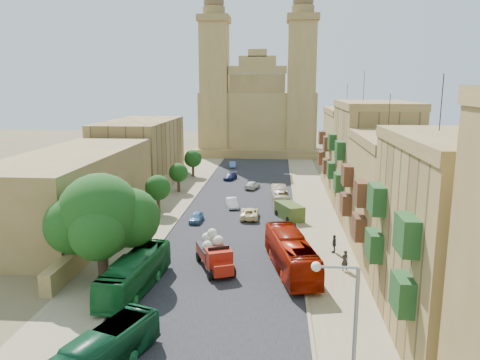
% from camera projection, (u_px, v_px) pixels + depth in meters
% --- Properties ---
extents(ground, '(260.00, 260.00, 0.00)m').
position_uv_depth(ground, '(211.00, 305.00, 33.99)').
color(ground, brown).
extents(road_surface, '(14.00, 140.00, 0.01)m').
position_uv_depth(road_surface, '(242.00, 203.00, 63.29)').
color(road_surface, black).
rests_on(road_surface, ground).
extents(sidewalk_east, '(5.00, 140.00, 0.01)m').
position_uv_depth(sidewalk_east, '(313.00, 204.00, 62.53)').
color(sidewalk_east, '#837656').
rests_on(sidewalk_east, ground).
extents(sidewalk_west, '(5.00, 140.00, 0.01)m').
position_uv_depth(sidewalk_west, '(173.00, 202.00, 64.04)').
color(sidewalk_west, '#837656').
rests_on(sidewalk_west, ground).
extents(kerb_east, '(0.25, 140.00, 0.12)m').
position_uv_depth(kerb_east, '(294.00, 204.00, 62.72)').
color(kerb_east, '#837656').
rests_on(kerb_east, ground).
extents(kerb_west, '(0.25, 140.00, 0.12)m').
position_uv_depth(kerb_west, '(191.00, 202.00, 63.83)').
color(kerb_west, '#837656').
rests_on(kerb_west, ground).
extents(townhouse_a, '(9.00, 14.00, 16.40)m').
position_uv_depth(townhouse_a, '(462.00, 240.00, 28.51)').
color(townhouse_a, olive).
rests_on(townhouse_a, ground).
extents(townhouse_b, '(9.00, 14.00, 14.90)m').
position_uv_depth(townhouse_b, '(402.00, 198.00, 42.33)').
color(townhouse_b, olive).
rests_on(townhouse_b, ground).
extents(townhouse_c, '(9.00, 14.00, 17.40)m').
position_uv_depth(townhouse_c, '(372.00, 160.00, 55.75)').
color(townhouse_c, olive).
rests_on(townhouse_c, ground).
extents(townhouse_d, '(9.00, 14.00, 15.90)m').
position_uv_depth(townhouse_d, '(354.00, 150.00, 69.58)').
color(townhouse_d, olive).
rests_on(townhouse_d, ground).
extents(west_wall, '(1.00, 40.00, 1.80)m').
position_uv_depth(west_wall, '(129.00, 215.00, 54.34)').
color(west_wall, olive).
rests_on(west_wall, ground).
extents(west_building_low, '(10.00, 28.00, 8.40)m').
position_uv_depth(west_building_low, '(74.00, 190.00, 52.16)').
color(west_building_low, olive).
rests_on(west_building_low, ground).
extents(west_building_mid, '(10.00, 22.00, 10.00)m').
position_uv_depth(west_building_mid, '(141.00, 151.00, 77.40)').
color(west_building_mid, olive).
rests_on(west_building_mid, ground).
extents(church, '(28.00, 22.50, 36.30)m').
position_uv_depth(church, '(258.00, 112.00, 108.87)').
color(church, olive).
rests_on(church, ground).
extents(ficus_tree, '(8.83, 8.13, 8.83)m').
position_uv_depth(ficus_tree, '(101.00, 218.00, 37.61)').
color(ficus_tree, '#38281C').
rests_on(ficus_tree, ground).
extents(street_tree_a, '(3.47, 3.47, 5.34)m').
position_uv_depth(street_tree_a, '(127.00, 211.00, 45.79)').
color(street_tree_a, '#38281C').
rests_on(street_tree_a, ground).
extents(street_tree_b, '(3.15, 3.15, 4.85)m').
position_uv_depth(street_tree_b, '(158.00, 188.00, 57.58)').
color(street_tree_b, '#38281C').
rests_on(street_tree_b, ground).
extents(street_tree_c, '(2.83, 2.83, 4.36)m').
position_uv_depth(street_tree_c, '(178.00, 173.00, 69.36)').
color(street_tree_c, '#38281C').
rests_on(street_tree_c, ground).
extents(street_tree_d, '(3.05, 3.05, 4.69)m').
position_uv_depth(street_tree_d, '(193.00, 159.00, 81.04)').
color(street_tree_d, '#38281C').
rests_on(street_tree_d, ground).
extents(streetlamp, '(2.11, 0.44, 8.22)m').
position_uv_depth(streetlamp, '(344.00, 327.00, 20.61)').
color(streetlamp, gray).
rests_on(streetlamp, ground).
extents(red_truck, '(4.11, 6.11, 3.38)m').
position_uv_depth(red_truck, '(215.00, 253.00, 40.35)').
color(red_truck, '#A41A0C').
rests_on(red_truck, ground).
extents(olive_pickup, '(3.62, 4.87, 1.84)m').
position_uv_depth(olive_pickup, '(289.00, 211.00, 55.70)').
color(olive_pickup, '#3F5520').
rests_on(olive_pickup, ground).
extents(bus_green_south, '(4.89, 8.93, 2.44)m').
position_uv_depth(bus_green_south, '(99.00, 355.00, 25.55)').
color(bus_green_south, '#104D2B').
rests_on(bus_green_south, ground).
extents(bus_green_north, '(3.36, 10.29, 2.82)m').
position_uv_depth(bus_green_north, '(135.00, 273.00, 36.19)').
color(bus_green_north, '#135F27').
rests_on(bus_green_north, ground).
extents(bus_red_east, '(4.78, 11.40, 3.09)m').
position_uv_depth(bus_red_east, '(291.00, 254.00, 39.95)').
color(bus_red_east, '#971401').
rests_on(bus_red_east, ground).
extents(bus_cream_east, '(2.51, 8.55, 2.35)m').
position_uv_depth(bus_cream_east, '(280.00, 197.00, 61.72)').
color(bus_cream_east, beige).
rests_on(bus_cream_east, ground).
extents(car_blue_a, '(1.47, 3.35, 1.12)m').
position_uv_depth(car_blue_a, '(196.00, 217.00, 54.51)').
color(car_blue_a, teal).
rests_on(car_blue_a, ground).
extents(car_white_a, '(2.11, 3.92, 1.23)m').
position_uv_depth(car_white_a, '(232.00, 203.00, 60.99)').
color(car_white_a, white).
rests_on(car_white_a, ground).
extents(car_cream, '(2.18, 4.58, 1.26)m').
position_uv_depth(car_cream, '(249.00, 213.00, 56.02)').
color(car_cream, '#FFE9AC').
rests_on(car_cream, ground).
extents(car_dkblue, '(2.32, 3.95, 1.07)m').
position_uv_depth(car_dkblue, '(230.00, 176.00, 78.87)').
color(car_dkblue, '#101647').
rests_on(car_dkblue, ground).
extents(car_white_b, '(2.48, 3.90, 1.24)m').
position_uv_depth(car_white_b, '(252.00, 185.00, 71.86)').
color(car_white_b, silver).
rests_on(car_white_b, ground).
extents(car_blue_b, '(1.60, 3.49, 1.11)m').
position_uv_depth(car_blue_b, '(232.00, 165.00, 90.54)').
color(car_blue_b, '#516FBE').
rests_on(car_blue_b, ground).
extents(pedestrian_a, '(0.79, 0.66, 1.83)m').
position_uv_depth(pedestrian_a, '(345.00, 261.00, 40.08)').
color(pedestrian_a, '#282729').
rests_on(pedestrian_a, ground).
extents(pedestrian_c, '(0.49, 1.06, 1.78)m').
position_uv_depth(pedestrian_c, '(334.00, 244.00, 44.38)').
color(pedestrian_c, '#2F3032').
rests_on(pedestrian_c, ground).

